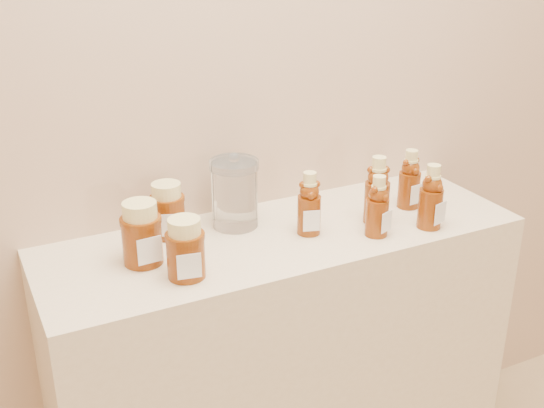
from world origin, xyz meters
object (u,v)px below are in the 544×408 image
bear_bottle_back_left (309,199)px  bear_bottle_front_left (378,202)px  glass_canister (235,191)px  honey_jar_left (142,233)px  display_table (283,382)px

bear_bottle_back_left → bear_bottle_front_left: bear_bottle_back_left is taller
bear_bottle_front_left → glass_canister: 0.35m
bear_bottle_front_left → glass_canister: size_ratio=0.93×
bear_bottle_front_left → honey_jar_left: (-0.55, 0.12, -0.01)m
bear_bottle_front_left → display_table: bearing=131.6°
display_table → bear_bottle_front_left: size_ratio=6.88×
display_table → bear_bottle_front_left: (0.20, -0.11, 0.54)m
bear_bottle_back_left → glass_canister: size_ratio=0.96×
bear_bottle_back_left → honey_jar_left: (-0.41, 0.03, -0.02)m
display_table → glass_canister: (-0.09, 0.10, 0.54)m
honey_jar_left → bear_bottle_back_left: bearing=-8.3°
display_table → bear_bottle_back_left: 0.54m
bear_bottle_front_left → honey_jar_left: size_ratio=1.19×
glass_canister → display_table: bearing=-48.8°
bear_bottle_back_left → honey_jar_left: 0.41m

